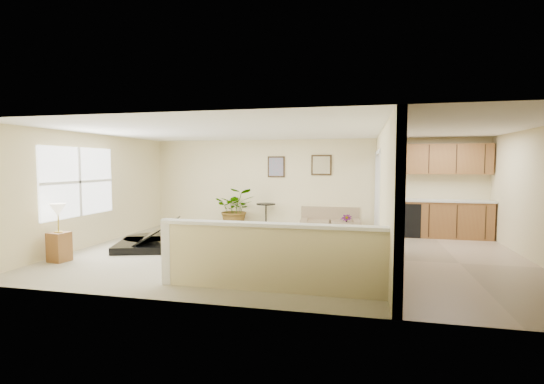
% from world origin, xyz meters
% --- Properties ---
extents(floor, '(9.00, 9.00, 0.00)m').
position_xyz_m(floor, '(0.00, 0.00, 0.00)').
color(floor, '#B6AC8D').
rests_on(floor, ground).
extents(back_wall, '(9.00, 0.04, 2.50)m').
position_xyz_m(back_wall, '(0.00, 3.00, 1.25)').
color(back_wall, beige).
rests_on(back_wall, floor).
extents(front_wall, '(9.00, 0.04, 2.50)m').
position_xyz_m(front_wall, '(0.00, -3.00, 1.25)').
color(front_wall, beige).
rests_on(front_wall, floor).
extents(left_wall, '(0.04, 6.00, 2.50)m').
position_xyz_m(left_wall, '(-4.50, 0.00, 1.25)').
color(left_wall, beige).
rests_on(left_wall, floor).
extents(ceiling, '(9.00, 6.00, 0.04)m').
position_xyz_m(ceiling, '(0.00, 0.00, 2.50)').
color(ceiling, white).
rests_on(ceiling, back_wall).
extents(kitchen_vinyl, '(2.70, 6.00, 0.01)m').
position_xyz_m(kitchen_vinyl, '(3.15, 0.00, 0.00)').
color(kitchen_vinyl, tan).
rests_on(kitchen_vinyl, floor).
extents(interior_partition, '(0.18, 5.99, 2.50)m').
position_xyz_m(interior_partition, '(1.80, 0.25, 1.22)').
color(interior_partition, beige).
rests_on(interior_partition, floor).
extents(pony_half_wall, '(3.42, 0.22, 1.00)m').
position_xyz_m(pony_half_wall, '(0.08, -2.30, 0.52)').
color(pony_half_wall, beige).
rests_on(pony_half_wall, floor).
extents(left_window, '(0.05, 2.15, 1.45)m').
position_xyz_m(left_window, '(-4.49, -0.50, 1.45)').
color(left_window, white).
rests_on(left_window, left_wall).
extents(wall_art_left, '(0.48, 0.04, 0.58)m').
position_xyz_m(wall_art_left, '(-0.95, 2.97, 1.75)').
color(wall_art_left, '#362613').
rests_on(wall_art_left, back_wall).
extents(wall_mirror, '(0.55, 0.04, 0.55)m').
position_xyz_m(wall_mirror, '(0.30, 2.97, 1.80)').
color(wall_mirror, '#362613').
rests_on(wall_mirror, back_wall).
extents(kitchen_cabinets, '(2.36, 0.65, 2.33)m').
position_xyz_m(kitchen_cabinets, '(3.19, 2.73, 0.87)').
color(kitchen_cabinets, brown).
rests_on(kitchen_cabinets, floor).
extents(piano, '(2.04, 2.03, 1.41)m').
position_xyz_m(piano, '(-3.04, 0.07, 0.59)').
color(piano, black).
rests_on(piano, floor).
extents(piano_bench, '(0.44, 0.82, 0.54)m').
position_xyz_m(piano_bench, '(-1.72, -0.46, 0.27)').
color(piano_bench, black).
rests_on(piano_bench, floor).
extents(loveseat, '(1.63, 1.02, 0.89)m').
position_xyz_m(loveseat, '(0.57, 2.70, 0.34)').
color(loveseat, tan).
rests_on(loveseat, floor).
extents(accent_table, '(0.52, 0.52, 0.75)m').
position_xyz_m(accent_table, '(-1.17, 2.65, 0.48)').
color(accent_table, black).
rests_on(accent_table, floor).
extents(palm_plant, '(1.25, 1.15, 1.18)m').
position_xyz_m(palm_plant, '(-2.03, 2.64, 0.58)').
color(palm_plant, black).
rests_on(palm_plant, floor).
extents(small_plant, '(0.36, 0.36, 0.53)m').
position_xyz_m(small_plant, '(0.99, 2.48, 0.23)').
color(small_plant, black).
rests_on(small_plant, floor).
extents(lamp_stand, '(0.36, 0.36, 1.09)m').
position_xyz_m(lamp_stand, '(-4.15, -1.49, 0.46)').
color(lamp_stand, brown).
rests_on(lamp_stand, floor).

